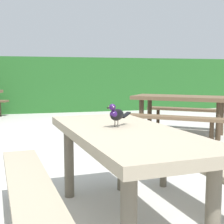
# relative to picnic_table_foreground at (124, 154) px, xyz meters

# --- Properties ---
(hedge_wall) EXTENTS (28.00, 1.27, 1.66)m
(hedge_wall) POSITION_rel_picnic_table_foreground_xyz_m (-0.39, 8.03, 0.27)
(hedge_wall) COLOR #235B23
(hedge_wall) RESTS_ON ground
(picnic_table_foreground) EXTENTS (1.84, 1.87, 0.74)m
(picnic_table_foreground) POSITION_rel_picnic_table_foreground_xyz_m (0.00, 0.00, 0.00)
(picnic_table_foreground) COLOR gray
(picnic_table_foreground) RESTS_ON ground
(bird_grackle) EXTENTS (0.24, 0.20, 0.18)m
(bird_grackle) POSITION_rel_picnic_table_foreground_xyz_m (-0.04, 0.10, 0.29)
(bird_grackle) COLOR black
(bird_grackle) RESTS_ON picnic_table_foreground
(picnic_table_mid_left) EXTENTS (2.38, 2.38, 0.74)m
(picnic_table_mid_left) POSITION_rel_picnic_table_foreground_xyz_m (2.11, 3.25, 0.00)
(picnic_table_mid_left) COLOR brown
(picnic_table_mid_left) RESTS_ON ground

